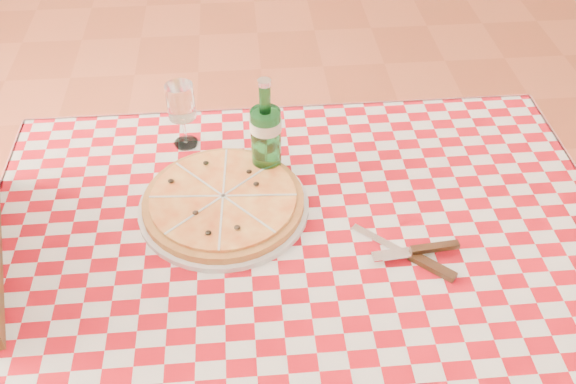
% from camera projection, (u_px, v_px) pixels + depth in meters
% --- Properties ---
extents(dining_table, '(1.20, 0.80, 0.75)m').
position_uv_depth(dining_table, '(300.00, 265.00, 1.38)').
color(dining_table, brown).
rests_on(dining_table, ground).
extents(tablecloth, '(1.30, 0.90, 0.01)m').
position_uv_depth(tablecloth, '(300.00, 234.00, 1.31)').
color(tablecloth, '#A00914').
rests_on(tablecloth, dining_table).
extents(pizza_plate, '(0.38, 0.38, 0.05)m').
position_uv_depth(pizza_plate, '(223.00, 201.00, 1.35)').
color(pizza_plate, '#D59047').
rests_on(pizza_plate, tablecloth).
extents(water_bottle, '(0.08, 0.08, 0.25)m').
position_uv_depth(water_bottle, '(266.00, 129.00, 1.37)').
color(water_bottle, '#1B6C2E').
rests_on(water_bottle, tablecloth).
extents(wine_glass, '(0.08, 0.08, 0.16)m').
position_uv_depth(wine_glass, '(183.00, 116.00, 1.48)').
color(wine_glass, white).
rests_on(wine_glass, tablecloth).
extents(cutlery, '(0.29, 0.26, 0.03)m').
position_uv_depth(cutlery, '(411.00, 253.00, 1.25)').
color(cutlery, silver).
rests_on(cutlery, tablecloth).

